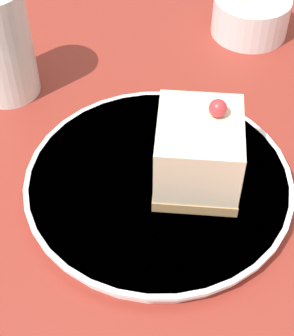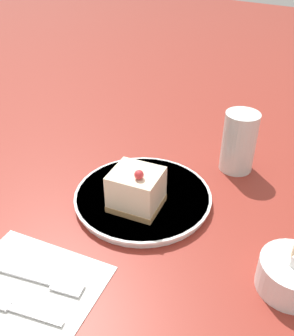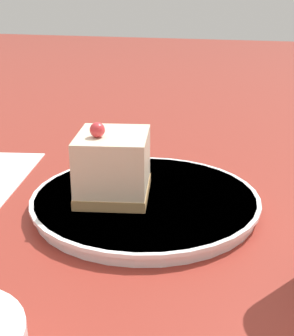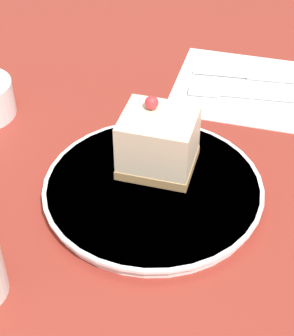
# 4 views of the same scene
# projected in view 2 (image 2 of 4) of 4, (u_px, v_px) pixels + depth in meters

# --- Properties ---
(ground_plane) EXTENTS (4.00, 4.00, 0.00)m
(ground_plane) POSITION_uv_depth(u_px,v_px,m) (147.00, 203.00, 0.71)
(ground_plane) COLOR maroon
(plate) EXTENTS (0.26, 0.26, 0.02)m
(plate) POSITION_uv_depth(u_px,v_px,m) (142.00, 197.00, 0.70)
(plate) COLOR white
(plate) RESTS_ON ground_plane
(cake_slice) EXTENTS (0.09, 0.10, 0.09)m
(cake_slice) POSITION_uv_depth(u_px,v_px,m) (137.00, 190.00, 0.65)
(cake_slice) COLOR #AD8451
(cake_slice) RESTS_ON plate
(napkin) EXTENTS (0.23, 0.24, 0.00)m
(napkin) POSITION_uv_depth(u_px,v_px,m) (22.00, 293.00, 0.53)
(napkin) COLOR white
(napkin) RESTS_ON ground_plane
(fork) EXTENTS (0.06, 0.15, 0.00)m
(fork) POSITION_uv_depth(u_px,v_px,m) (43.00, 280.00, 0.55)
(fork) COLOR silver
(fork) RESTS_ON napkin
(sugar_bowl) EXTENTS (0.10, 0.10, 0.07)m
(sugar_bowl) POSITION_uv_depth(u_px,v_px,m) (292.00, 275.00, 0.53)
(sugar_bowl) COLOR white
(sugar_bowl) RESTS_ON ground_plane
(drinking_glass) EXTENTS (0.07, 0.07, 0.13)m
(drinking_glass) POSITION_uv_depth(u_px,v_px,m) (239.00, 142.00, 0.77)
(drinking_glass) COLOR silver
(drinking_glass) RESTS_ON ground_plane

